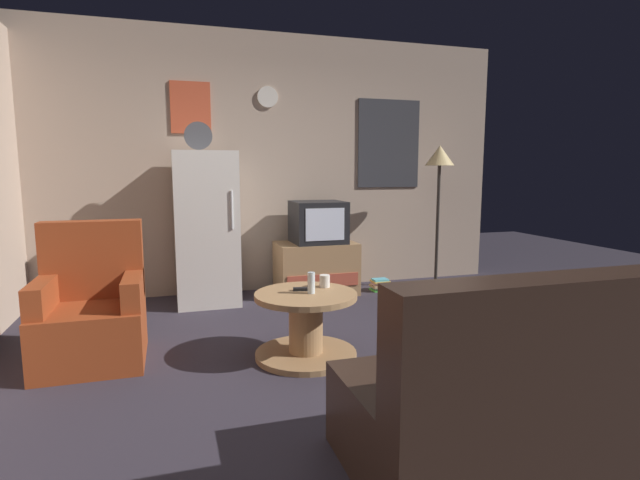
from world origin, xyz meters
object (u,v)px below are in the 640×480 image
object	(u,v)px
fridge	(206,228)
book_stack	(380,285)
mug_ceramic_white	(325,281)
remote_control	(304,289)
coffee_table	(306,325)
armchair	(92,313)
couch	(540,397)
wine_glass	(311,283)
standing_lamp	(439,167)
crt_tv	(318,222)
tv_stand	(316,268)

from	to	relation	value
fridge	book_stack	size ratio (longest dim) A/B	8.97
mug_ceramic_white	remote_control	bearing A→B (deg)	-160.82
coffee_table	armchair	xyz separation A→B (m)	(-1.43, 0.38, 0.10)
mug_ceramic_white	couch	world-z (taller)	couch
book_stack	remote_control	bearing A→B (deg)	-129.42
coffee_table	wine_glass	bearing A→B (deg)	-38.72
wine_glass	standing_lamp	bearing A→B (deg)	40.28
crt_tv	couch	distance (m)	3.31
fridge	armchair	distance (m)	1.64
crt_tv	coffee_table	distance (m)	1.92
remote_control	coffee_table	bearing A→B (deg)	-78.92
fridge	tv_stand	distance (m)	1.24
tv_stand	crt_tv	world-z (taller)	crt_tv
standing_lamp	book_stack	distance (m)	1.46
standing_lamp	armchair	world-z (taller)	standing_lamp
standing_lamp	wine_glass	bearing A→B (deg)	-139.72
coffee_table	armchair	distance (m)	1.49
standing_lamp	couch	distance (m)	3.58
tv_stand	wine_glass	world-z (taller)	wine_glass
tv_stand	fridge	bearing A→B (deg)	-178.09
coffee_table	wine_glass	distance (m)	0.31
fridge	mug_ceramic_white	distance (m)	1.75
tv_stand	armchair	xyz separation A→B (m)	(-2.02, -1.36, 0.06)
remote_control	tv_stand	bearing A→B (deg)	83.45
mug_ceramic_white	armchair	size ratio (longest dim) A/B	0.09
crt_tv	wine_glass	xyz separation A→B (m)	(-0.58, -1.77, -0.23)
fridge	tv_stand	bearing A→B (deg)	1.91
fridge	coffee_table	xyz separation A→B (m)	(0.55, -1.70, -0.52)
couch	mug_ceramic_white	bearing A→B (deg)	106.08
tv_stand	remote_control	size ratio (longest dim) A/B	5.60
coffee_table	book_stack	xyz separation A→B (m)	(1.30, 1.65, -0.17)
mug_ceramic_white	book_stack	size ratio (longest dim) A/B	0.46
wine_glass	remote_control	bearing A→B (deg)	108.40
fridge	standing_lamp	distance (m)	2.60
tv_stand	remote_control	distance (m)	1.79
standing_lamp	couch	size ratio (longest dim) A/B	0.94
crt_tv	wine_glass	world-z (taller)	crt_tv
crt_tv	mug_ceramic_white	bearing A→B (deg)	-105.12
wine_glass	armchair	distance (m)	1.53
armchair	couch	distance (m)	2.84
fridge	remote_control	world-z (taller)	fridge
armchair	remote_control	bearing A→B (deg)	-12.54
standing_lamp	book_stack	world-z (taller)	standing_lamp
wine_glass	book_stack	distance (m)	2.16
tv_stand	mug_ceramic_white	distance (m)	1.68
coffee_table	wine_glass	xyz separation A→B (m)	(0.03, -0.03, 0.31)
remote_control	couch	distance (m)	1.74
coffee_table	book_stack	bearing A→B (deg)	51.68
fridge	book_stack	world-z (taller)	fridge
coffee_table	mug_ceramic_white	size ratio (longest dim) A/B	8.00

